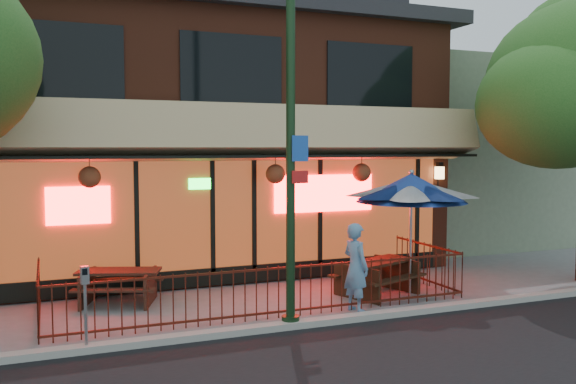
% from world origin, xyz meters
% --- Properties ---
extents(ground, '(80.00, 80.00, 0.00)m').
position_xyz_m(ground, '(0.00, 0.00, 0.00)').
color(ground, gray).
rests_on(ground, ground).
extents(curb, '(80.00, 0.25, 0.12)m').
position_xyz_m(curb, '(0.00, -0.50, 0.06)').
color(curb, '#999993').
rests_on(curb, ground).
extents(restaurant_building, '(12.96, 9.49, 8.05)m').
position_xyz_m(restaurant_building, '(0.00, 7.11, 4.13)').
color(restaurant_building, '#5F2A1B').
rests_on(restaurant_building, ground).
extents(neighbor_building, '(6.00, 7.00, 6.00)m').
position_xyz_m(neighbor_building, '(9.00, 7.70, 3.00)').
color(neighbor_building, gray).
rests_on(neighbor_building, ground).
extents(patio_fence, '(8.44, 2.62, 1.00)m').
position_xyz_m(patio_fence, '(0.00, 0.50, 0.63)').
color(patio_fence, '#44170E').
rests_on(patio_fence, ground).
extents(street_light, '(0.43, 0.32, 7.00)m').
position_xyz_m(street_light, '(0.00, -0.40, 3.15)').
color(street_light, black).
rests_on(street_light, ground).
extents(picnic_table_left, '(1.98, 1.74, 0.71)m').
position_xyz_m(picnic_table_left, '(-2.68, 2.40, 0.46)').
color(picnic_table_left, '#3D2016').
rests_on(picnic_table_left, ground).
extents(picnic_table_right, '(2.11, 1.87, 0.75)m').
position_xyz_m(picnic_table_right, '(2.66, 1.13, 0.49)').
color(picnic_table_right, '#331F11').
rests_on(picnic_table_right, ground).
extents(patio_umbrella, '(2.40, 2.40, 2.74)m').
position_xyz_m(patio_umbrella, '(3.37, 0.92, 2.34)').
color(patio_umbrella, gray).
rests_on(patio_umbrella, ground).
extents(pedestrian, '(0.55, 0.71, 1.75)m').
position_xyz_m(pedestrian, '(1.58, 0.10, 0.87)').
color(pedestrian, '#5888B1').
rests_on(pedestrian, ground).
extents(parking_meter_near, '(0.14, 0.12, 1.37)m').
position_xyz_m(parking_meter_near, '(-3.50, -0.48, 0.93)').
color(parking_meter_near, gray).
rests_on(parking_meter_near, ground).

